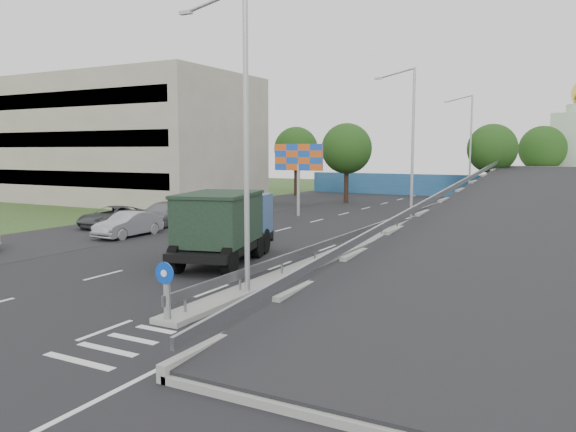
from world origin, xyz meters
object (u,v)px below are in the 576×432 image
Objects in this scene: lamp_post_far at (469,142)px; parked_car_c at (113,217)px; billboard at (298,161)px; parked_car_d at (164,214)px; parked_car_e at (207,202)px; lamp_post_near at (241,126)px; lamp_post_mid at (410,138)px; parked_car_b at (129,224)px; dump_truck at (226,223)px; sign_bollard at (166,291)px.

lamp_post_far reaches higher than parked_car_c.
billboard is at bearing 53.89° from parked_car_c.
lamp_post_far reaches higher than parked_car_d.
parked_car_d is 1.24× the size of parked_car_e.
lamp_post_near is 1.83× the size of billboard.
lamp_post_far is at bearing 63.16° from billboard.
lamp_post_mid is 1.83× the size of parked_car_d.
parked_car_b is (-13.12, 8.18, -5.07)m from lamp_post_near.
dump_truck is 21.79m from parked_car_e.
parked_car_e is at bearing 124.25° from sign_bollard.
lamp_post_near is at bearing -65.30° from dump_truck.
dump_truck is at bearing -39.06° from parked_car_d.
sign_bollard is 21.84m from parked_car_d.
parked_car_e is (-17.53, 21.77, -5.05)m from lamp_post_near.
lamp_post_far is (0.11, 43.83, 4.77)m from sign_bollard.
parked_car_d is at bearing 130.76° from sign_bollard.
parked_car_c is (-17.06, -9.20, -5.12)m from lamp_post_mid.
parked_car_e is at bearing 91.73° from parked_car_c.
parked_car_c is (-13.11, 6.05, -1.08)m from dump_truck.
billboard is 1.23× the size of parked_car_b.
lamp_post_far is 2.26× the size of parked_car_e.
dump_truck is at bearing -104.53° from lamp_post_mid.
dump_truck is at bearing -21.19° from parked_car_b.
dump_truck reaches higher than sign_bollard.
parked_car_d is (-1.24, 4.54, 0.06)m from parked_car_b.
lamp_post_near is 1.00× the size of lamp_post_mid.
sign_bollard is 0.22× the size of dump_truck.
parked_car_e is (-0.47, 10.97, 0.07)m from parked_car_c.
dump_truck is at bearing 114.12° from sign_bollard.
lamp_post_far is (0.00, 40.00, 0.00)m from lamp_post_near.
billboard is 1.24× the size of parked_car_e.
billboard reaches higher than parked_car_b.
lamp_post_near is 20.83m from parked_car_c.
parked_car_c is 10.98m from parked_car_e.
lamp_post_near is at bearing -67.51° from billboard.
parked_car_c is at bearing 139.21° from sign_bollard.
parked_car_e is (-3.17, 9.05, -0.04)m from parked_car_d.
sign_bollard reaches higher than parked_car_b.
lamp_post_near is 20.00m from lamp_post_mid.
parked_car_c is (-3.94, 2.62, -0.05)m from parked_car_b.
lamp_post_near reaches higher than parked_car_c.
sign_bollard is 27.53m from billboard.
sign_bollard is 0.30× the size of parked_car_d.
parked_car_c is (-16.95, 14.63, -0.35)m from sign_bollard.
lamp_post_far is at bearing 68.57° from dump_truck.
sign_bollard is 9.43m from dump_truck.
dump_truck is 1.39× the size of parked_car_d.
lamp_post_mid is 1.32× the size of dump_truck.
lamp_post_far is at bearing 58.97° from parked_car_c.
lamp_post_near and lamp_post_far have the same top height.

